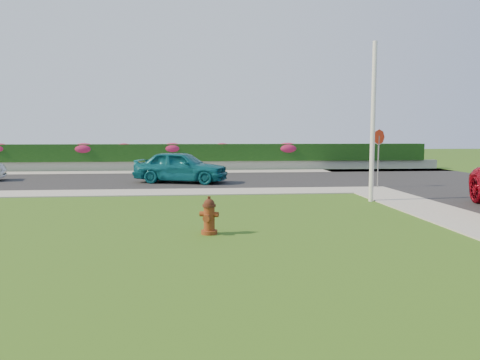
{
  "coord_description": "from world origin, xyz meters",
  "views": [
    {
      "loc": [
        -0.25,
        -9.89,
        2.37
      ],
      "look_at": [
        1.14,
        4.85,
        0.9
      ],
      "focal_mm": 35.0,
      "sensor_mm": 36.0,
      "label": 1
    }
  ],
  "objects": [
    {
      "name": "flower_clump_c",
      "position": [
        -4.83,
        20.5,
        1.49
      ],
      "size": [
        1.07,
        0.69,
        0.54
      ],
      "primitive_type": "ellipsoid",
      "color": "#B51F54",
      "rests_on": "hedge"
    },
    {
      "name": "ground",
      "position": [
        0.0,
        0.0,
        0.0
      ],
      "size": [
        120.0,
        120.0,
        0.0
      ],
      "primitive_type": "plane",
      "color": "black",
      "rests_on": "ground"
    },
    {
      "name": "flower_clump_f",
      "position": [
        5.75,
        20.5,
        1.4
      ],
      "size": [
        1.52,
        0.98,
        0.76
      ],
      "primitive_type": "ellipsoid",
      "color": "#B51F54",
      "rests_on": "hedge"
    },
    {
      "name": "curb_corner",
      "position": [
        7.0,
        9.0,
        0.02
      ],
      "size": [
        2.0,
        2.0,
        0.04
      ],
      "primitive_type": "cube",
      "color": "gray",
      "rests_on": "ground"
    },
    {
      "name": "sidewalk_beyond",
      "position": [
        -1.0,
        19.0,
        0.02
      ],
      "size": [
        34.0,
        2.0,
        0.04
      ],
      "primitive_type": "cube",
      "color": "gray",
      "rests_on": "ground"
    },
    {
      "name": "stop_sign",
      "position": [
        7.67,
        9.81,
        1.92
      ],
      "size": [
        0.65,
        0.31,
        2.58
      ],
      "rotation": [
        0.0,
        0.0,
        0.03
      ],
      "color": "slate",
      "rests_on": "ground"
    },
    {
      "name": "sedan_teal",
      "position": [
        -0.97,
        12.52,
        0.8
      ],
      "size": [
        4.79,
        3.08,
        1.52
      ],
      "primitive_type": "imported",
      "rotation": [
        0.0,
        0.0,
        1.26
      ],
      "color": "#0D5864",
      "rests_on": "street_far"
    },
    {
      "name": "sidewalk_far",
      "position": [
        -6.0,
        9.0,
        0.02
      ],
      "size": [
        24.0,
        2.0,
        0.04
      ],
      "primitive_type": "cube",
      "color": "gray",
      "rests_on": "ground"
    },
    {
      "name": "flower_clump_d",
      "position": [
        -1.75,
        20.5,
        1.42
      ],
      "size": [
        1.41,
        0.91,
        0.71
      ],
      "primitive_type": "ellipsoid",
      "color": "#B51F54",
      "rests_on": "hedge"
    },
    {
      "name": "flower_clump_e",
      "position": [
        1.45,
        20.5,
        1.48
      ],
      "size": [
        1.09,
        0.7,
        0.55
      ],
      "primitive_type": "ellipsoid",
      "color": "#B51F54",
      "rests_on": "hedge"
    },
    {
      "name": "flower_clump_b",
      "position": [
        -7.3,
        20.5,
        1.41
      ],
      "size": [
        1.48,
        0.95,
        0.74
      ],
      "primitive_type": "ellipsoid",
      "color": "#B51F54",
      "rests_on": "hedge"
    },
    {
      "name": "hedge",
      "position": [
        -1.0,
        20.6,
        1.15
      ],
      "size": [
        32.0,
        0.9,
        1.1
      ],
      "primitive_type": "cube",
      "color": "black",
      "rests_on": "retaining_wall"
    },
    {
      "name": "fire_hydrant",
      "position": [
        0.04,
        1.02,
        0.43
      ],
      "size": [
        0.47,
        0.45,
        0.9
      ],
      "rotation": [
        0.0,
        0.0,
        -0.35
      ],
      "color": "#591B0D",
      "rests_on": "ground"
    },
    {
      "name": "street_far",
      "position": [
        -5.0,
        14.0,
        0.02
      ],
      "size": [
        26.0,
        8.0,
        0.04
      ],
      "primitive_type": "cube",
      "color": "black",
      "rests_on": "ground"
    },
    {
      "name": "retaining_wall",
      "position": [
        -1.0,
        20.5,
        0.3
      ],
      "size": [
        34.0,
        0.4,
        0.6
      ],
      "primitive_type": "cube",
      "color": "gray",
      "rests_on": "ground"
    },
    {
      "name": "utility_pole",
      "position": [
        5.86,
        5.87,
        2.75
      ],
      "size": [
        0.16,
        0.16,
        5.51
      ],
      "primitive_type": "cylinder",
      "color": "silver",
      "rests_on": "ground"
    }
  ]
}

